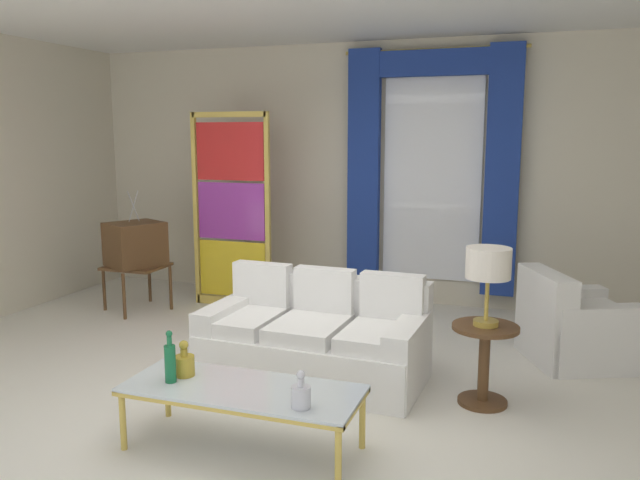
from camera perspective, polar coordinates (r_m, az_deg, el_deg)
ground_plane at (r=4.97m, az=-4.05°, el=-13.65°), size 16.00×16.00×0.00m
wall_rear at (r=7.50m, az=5.05°, el=6.01°), size 8.00×0.12×3.00m
ceiling_slab at (r=5.42m, az=-0.91°, el=20.85°), size 8.00×7.60×0.04m
curtained_window at (r=7.19m, az=10.02°, el=7.67°), size 2.00×0.17×2.70m
couch_white_long at (r=5.22m, az=-0.27°, el=-8.92°), size 1.80×0.99×0.86m
coffee_table at (r=4.06m, az=-7.03°, el=-13.47°), size 1.49×0.59×0.41m
bottle_blue_decanter at (r=4.15m, az=-13.37°, el=-10.59°), size 0.07×0.07×0.34m
bottle_crystal_tall at (r=3.71m, az=-1.73°, el=-13.79°), size 0.11×0.11×0.22m
bottle_amber_squat at (r=4.25m, az=-12.14°, el=-10.84°), size 0.13×0.13×0.24m
vintage_tv at (r=7.30m, az=-16.33°, el=-0.54°), size 0.72×0.75×1.35m
armchair_white at (r=5.94m, az=21.80°, el=-7.48°), size 1.07×1.06×0.80m
stained_glass_divider at (r=7.20m, az=-8.01°, el=2.27°), size 0.95×0.05×2.20m
peacock_figurine at (r=6.80m, az=-5.72°, el=-5.32°), size 0.44×0.60×0.50m
round_side_table at (r=4.82m, az=14.60°, el=-10.19°), size 0.48×0.48×0.59m
table_lamp_brass at (r=4.64m, az=14.95°, el=-2.34°), size 0.32×0.32×0.57m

